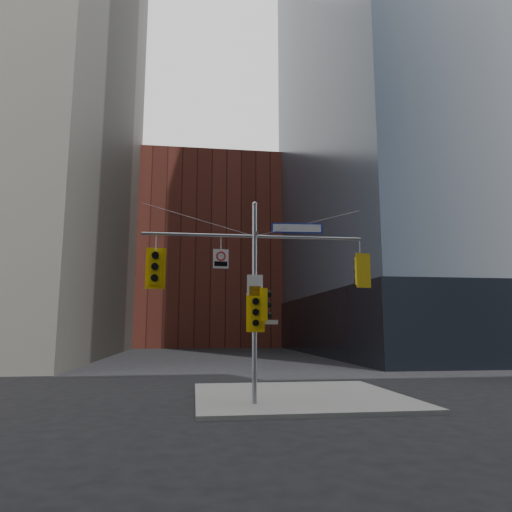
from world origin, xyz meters
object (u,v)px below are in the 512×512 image
object	(u,v)px
traffic_light_west_arm	(155,268)
traffic_light_east_arm	(361,271)
traffic_light_pole_side	(264,305)
street_sign_blade	(297,228)
signal_assembly	(255,280)
regulatory_sign_arm	(221,258)
traffic_light_pole_front	(256,312)

from	to	relation	value
traffic_light_west_arm	traffic_light_east_arm	distance (m)	7.45
traffic_light_pole_side	street_sign_blade	size ratio (longest dim) A/B	0.61
signal_assembly	regulatory_sign_arm	size ratio (longest dim) A/B	11.60
traffic_light_east_arm	traffic_light_pole_side	distance (m)	3.85
signal_assembly	street_sign_blade	world-z (taller)	signal_assembly
traffic_light_pole_side	traffic_light_pole_front	world-z (taller)	traffic_light_pole_side
signal_assembly	street_sign_blade	xyz separation A→B (m)	(1.57, 0.00, 1.93)
signal_assembly	traffic_light_east_arm	size ratio (longest dim) A/B	6.30
traffic_light_east_arm	street_sign_blade	world-z (taller)	street_sign_blade
traffic_light_west_arm	signal_assembly	bearing A→B (deg)	-1.70
signal_assembly	traffic_light_west_arm	distance (m)	3.51
traffic_light_pole_front	traffic_light_east_arm	bearing A→B (deg)	10.36
traffic_light_west_arm	traffic_light_pole_front	bearing A→B (deg)	-6.06
street_sign_blade	regulatory_sign_arm	bearing A→B (deg)	-175.95
signal_assembly	traffic_light_east_arm	distance (m)	3.98
traffic_light_pole_front	traffic_light_pole_side	bearing A→B (deg)	47.35
traffic_light_west_arm	regulatory_sign_arm	size ratio (longest dim) A/B	2.11
signal_assembly	traffic_light_pole_side	bearing A→B (deg)	2.83
traffic_light_pole_front	traffic_light_west_arm	bearing A→B (deg)	-178.10
traffic_light_west_arm	regulatory_sign_arm	world-z (taller)	traffic_light_west_arm
traffic_light_pole_side	traffic_light_pole_front	bearing A→B (deg)	120.00
signal_assembly	traffic_light_pole_side	size ratio (longest dim) A/B	6.96
traffic_light_pole_front	signal_assembly	bearing A→B (deg)	96.65
traffic_light_pole_side	regulatory_sign_arm	xyz separation A→B (m)	(-1.54, -0.04, 1.64)
traffic_light_pole_side	signal_assembly	bearing A→B (deg)	81.98
traffic_light_pole_side	regulatory_sign_arm	world-z (taller)	regulatory_sign_arm
traffic_light_pole_front	street_sign_blade	xyz separation A→B (m)	(1.57, 0.27, 3.10)
traffic_light_pole_front	street_sign_blade	distance (m)	3.48
street_sign_blade	regulatory_sign_arm	size ratio (longest dim) A/B	2.75
traffic_light_pole_front	regulatory_sign_arm	size ratio (longest dim) A/B	1.97
traffic_light_west_arm	street_sign_blade	distance (m)	5.30
traffic_light_pole_side	traffic_light_pole_front	xyz separation A→B (m)	(-0.33, -0.28, -0.28)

